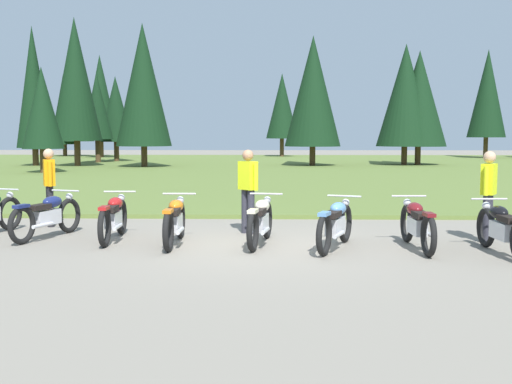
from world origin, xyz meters
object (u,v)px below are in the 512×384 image
Objects in this scene: motorcycle_navy at (47,215)px; motorcycle_sky_blue at (336,223)px; motorcycle_cream at (261,220)px; motorcycle_black at (502,228)px; motorcycle_red at (114,217)px; motorcycle_maroon at (417,224)px; rider_with_back_turned at (248,186)px; rider_in_hivis_vest at (488,191)px; motorcycle_orange at (175,220)px; rider_near_row_end at (49,182)px.

motorcycle_sky_blue is (5.37, -0.93, 0.00)m from motorcycle_navy.
motorcycle_cream is at bearing 164.61° from motorcycle_sky_blue.
motorcycle_black is at bearing -9.91° from motorcycle_navy.
motorcycle_navy and motorcycle_sky_blue have the same top height.
motorcycle_red and motorcycle_black have the same top height.
rider_with_back_turned is (-2.98, 1.60, 0.51)m from motorcycle_maroon.
rider_in_hivis_vest is at bearing -1.47° from motorcycle_navy.
motorcycle_navy is at bearing 172.19° from motorcycle_maroon.
motorcycle_orange is 1.01× the size of motorcycle_cream.
motorcycle_navy is 0.97× the size of motorcycle_maroon.
motorcycle_orange is 1.87m from rider_with_back_turned.
rider_with_back_turned is (1.26, 1.28, 0.51)m from motorcycle_orange.
motorcycle_orange is 5.71m from rider_in_hivis_vest.
motorcycle_navy is 0.97× the size of motorcycle_red.
rider_in_hivis_vest reaches higher than motorcycle_maroon.
motorcycle_red is 1.26× the size of rider_near_row_end.
motorcycle_orange and motorcycle_black have the same top height.
motorcycle_cream is at bearing 168.10° from motorcycle_black.
motorcycle_orange is 2.86m from motorcycle_sky_blue.
motorcycle_black is (8.04, -1.40, 0.00)m from motorcycle_navy.
motorcycle_sky_blue is at bearing -6.39° from motorcycle_orange.
motorcycle_black is at bearing -10.16° from motorcycle_red.
motorcycle_maroon is 1.26× the size of rider_near_row_end.
motorcycle_sky_blue is 0.95× the size of motorcycle_black.
rider_with_back_turned reaches higher than motorcycle_maroon.
motorcycle_cream is 1.04× the size of motorcycle_sky_blue.
motorcycle_maroon is 1.36m from motorcycle_black.
motorcycle_black is (2.67, -0.48, 0.00)m from motorcycle_sky_blue.
rider_in_hivis_vest is at bearing -11.25° from rider_near_row_end.
rider_in_hivis_vest is (2.84, 0.71, 0.51)m from motorcycle_sky_blue.
motorcycle_black is at bearing -18.91° from rider_near_row_end.
motorcycle_orange is at bearing 173.61° from motorcycle_sky_blue.
rider_in_hivis_vest reaches higher than motorcycle_sky_blue.
motorcycle_cream is 5.05m from rider_near_row_end.
motorcycle_cream is 1.25× the size of rider_near_row_end.
motorcycle_navy is at bearing 166.50° from motorcycle_orange.
motorcycle_navy and motorcycle_red have the same top height.
motorcycle_red is 6.83m from motorcycle_black.
motorcycle_navy is at bearing -169.92° from rider_with_back_turned.
motorcycle_red is at bearing 172.39° from motorcycle_maroon.
motorcycle_red and motorcycle_sky_blue have the same top height.
rider_near_row_end is at bearing 157.37° from motorcycle_sky_blue.
motorcycle_navy and motorcycle_cream have the same top height.
motorcycle_orange is at bearing -18.60° from motorcycle_red.
rider_near_row_end is at bearing 161.37° from motorcycle_maroon.
motorcycle_cream is 1.25× the size of rider_in_hivis_vest.
motorcycle_maroon is at bearing 159.49° from motorcycle_black.
motorcycle_orange is at bearing -134.40° from rider_with_back_turned.
motorcycle_navy is 2.61m from motorcycle_orange.
rider_with_back_turned is 1.00× the size of rider_in_hivis_vest.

